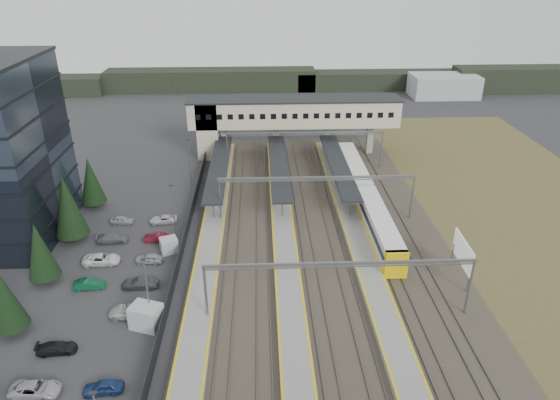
{
  "coord_description": "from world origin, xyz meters",
  "views": [
    {
      "loc": [
        4.01,
        -50.72,
        35.38
      ],
      "look_at": [
        6.64,
        13.14,
        4.0
      ],
      "focal_mm": 32.0,
      "sensor_mm": 36.0,
      "label": 1
    }
  ],
  "objects_px": {
    "train": "(365,196)",
    "billboard": "(463,253)",
    "relay_cabin_near": "(146,316)",
    "footbridge": "(279,115)",
    "relay_cabin_far": "(169,245)"
  },
  "relations": [
    {
      "from": "footbridge",
      "to": "relay_cabin_near",
      "type": "bearing_deg",
      "value": -107.61
    },
    {
      "from": "footbridge",
      "to": "train",
      "type": "height_order",
      "value": "footbridge"
    },
    {
      "from": "relay_cabin_near",
      "to": "relay_cabin_far",
      "type": "relative_size",
      "value": 1.37
    },
    {
      "from": "train",
      "to": "relay_cabin_far",
      "type": "bearing_deg",
      "value": -157.73
    },
    {
      "from": "relay_cabin_far",
      "to": "train",
      "type": "relative_size",
      "value": 0.07
    },
    {
      "from": "relay_cabin_near",
      "to": "train",
      "type": "height_order",
      "value": "train"
    },
    {
      "from": "billboard",
      "to": "train",
      "type": "bearing_deg",
      "value": 111.7
    },
    {
      "from": "footbridge",
      "to": "billboard",
      "type": "height_order",
      "value": "footbridge"
    },
    {
      "from": "train",
      "to": "billboard",
      "type": "xyz_separation_m",
      "value": [
        7.71,
        -19.38,
        1.68
      ]
    },
    {
      "from": "footbridge",
      "to": "train",
      "type": "bearing_deg",
      "value": -62.99
    },
    {
      "from": "relay_cabin_near",
      "to": "train",
      "type": "distance_m",
      "value": 38.77
    },
    {
      "from": "relay_cabin_far",
      "to": "billboard",
      "type": "xyz_separation_m",
      "value": [
        36.05,
        -7.77,
        2.68
      ]
    },
    {
      "from": "relay_cabin_near",
      "to": "footbridge",
      "type": "xyz_separation_m",
      "value": [
        16.05,
        50.56,
        6.63
      ]
    },
    {
      "from": "train",
      "to": "relay_cabin_near",
      "type": "bearing_deg",
      "value": -136.99
    },
    {
      "from": "train",
      "to": "footbridge",
      "type": "bearing_deg",
      "value": 117.01
    }
  ]
}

